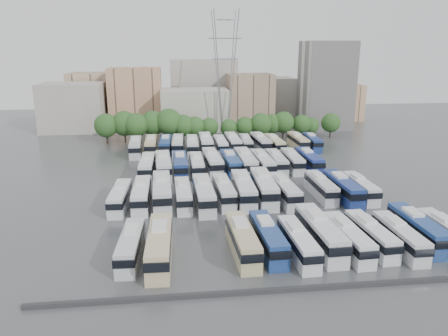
{
  "coord_description": "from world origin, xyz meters",
  "views": [
    {
      "loc": [
        -12.93,
        -72.12,
        24.7
      ],
      "look_at": [
        -3.73,
        4.38,
        3.0
      ],
      "focal_mm": 35.0,
      "sensor_mm": 36.0,
      "label": 1
    }
  ],
  "objects": [
    {
      "name": "bus_r3_s4",
      "position": [
        -8.35,
        29.03,
        1.87
      ],
      "size": [
        2.97,
        12.22,
        3.81
      ],
      "rotation": [
        0.0,
        0.0,
        -0.03
      ],
      "color": "silver",
      "rests_on": "ground"
    },
    {
      "name": "bus_r1_s10",
      "position": [
        11.61,
        -4.77,
        1.75
      ],
      "size": [
        2.52,
        11.36,
        3.56
      ],
      "rotation": [
        0.0,
        0.0,
        0.0
      ],
      "color": "silver",
      "rests_on": "ground"
    },
    {
      "name": "bus_r0_s12",
      "position": [
        18.26,
        -23.14,
        1.83
      ],
      "size": [
        2.6,
        11.89,
        3.73
      ],
      "rotation": [
        0.0,
        0.0,
        0.0
      ],
      "color": "navy",
      "rests_on": "ground"
    },
    {
      "name": "bus_r3_s2",
      "position": [
        -14.66,
        30.49,
        1.84
      ],
      "size": [
        3.04,
        12.0,
        3.74
      ],
      "rotation": [
        0.0,
        0.0,
        -0.04
      ],
      "color": "navy",
      "rests_on": "ground"
    },
    {
      "name": "bus_r1_s12",
      "position": [
        18.11,
        -5.8,
        1.7
      ],
      "size": [
        2.45,
        11.06,
        3.47
      ],
      "rotation": [
        0.0,
        0.0,
        -0.0
      ],
      "color": "silver",
      "rests_on": "ground"
    },
    {
      "name": "parapet",
      "position": [
        0.0,
        -33.0,
        0.25
      ],
      "size": [
        56.0,
        0.5,
        0.5
      ],
      "primitive_type": "cube",
      "color": "#2D2D30",
      "rests_on": "ground"
    },
    {
      "name": "bus_r2_s7",
      "position": [
        1.49,
        11.55,
        2.06
      ],
      "size": [
        3.02,
        13.38,
        4.19
      ],
      "rotation": [
        0.0,
        0.0,
        0.01
      ],
      "color": "silver",
      "rests_on": "ground"
    },
    {
      "name": "bus_r3_s7",
      "position": [
        1.63,
        30.61,
        1.91
      ],
      "size": [
        2.86,
        12.46,
        3.9
      ],
      "rotation": [
        0.0,
        0.0,
        0.01
      ],
      "color": "silver",
      "rests_on": "ground"
    },
    {
      "name": "bus_r1_s6",
      "position": [
        -1.65,
        -5.18,
        2.0
      ],
      "size": [
        3.18,
        13.07,
        4.08
      ],
      "rotation": [
        0.0,
        0.0,
        -0.03
      ],
      "color": "silver",
      "rests_on": "ground"
    },
    {
      "name": "bus_r2_s9",
      "position": [
        8.01,
        12.11,
        1.8
      ],
      "size": [
        2.71,
        11.74,
        3.67
      ],
      "rotation": [
        0.0,
        0.0,
        -0.01
      ],
      "color": "silver",
      "rests_on": "ground"
    },
    {
      "name": "bus_r0_s5",
      "position": [
        -4.86,
        -23.84,
        1.84
      ],
      "size": [
        2.92,
        11.99,
        3.74
      ],
      "rotation": [
        0.0,
        0.0,
        0.03
      ],
      "color": "tan",
      "rests_on": "ground"
    },
    {
      "name": "bus_r3_s0",
      "position": [
        -21.63,
        29.18,
        1.87
      ],
      "size": [
        3.08,
        12.2,
        3.8
      ],
      "rotation": [
        0.0,
        0.0,
        0.04
      ],
      "color": "silver",
      "rests_on": "ground"
    },
    {
      "name": "bus_r3_s8",
      "position": [
        4.83,
        30.83,
        1.68
      ],
      "size": [
        2.88,
        11.0,
        3.42
      ],
      "rotation": [
        0.0,
        0.0,
        -0.05
      ],
      "color": "silver",
      "rests_on": "ground"
    },
    {
      "name": "bus_r3_s10",
      "position": [
        11.45,
        28.63,
        1.8
      ],
      "size": [
        3.01,
        11.8,
        3.68
      ],
      "rotation": [
        0.0,
        0.0,
        0.04
      ],
      "color": "beige",
      "rests_on": "ground"
    },
    {
      "name": "bus_r3_s1",
      "position": [
        -18.1,
        30.51,
        1.85
      ],
      "size": [
        2.65,
        12.02,
        3.77
      ],
      "rotation": [
        0.0,
        0.0,
        0.0
      ],
      "color": "#CBBB8C",
      "rests_on": "ground"
    },
    {
      "name": "bus_r2_s8",
      "position": [
        4.89,
        10.99,
        1.92
      ],
      "size": [
        3.02,
        12.5,
        3.9
      ],
      "rotation": [
        0.0,
        0.0,
        0.03
      ],
      "color": "silver",
      "rests_on": "ground"
    },
    {
      "name": "bus_r3_s5",
      "position": [
        -4.99,
        30.56,
        1.99
      ],
      "size": [
        2.91,
        12.91,
        4.04
      ],
      "rotation": [
        0.0,
        0.0,
        -0.01
      ],
      "color": "white",
      "rests_on": "ground"
    },
    {
      "name": "bus_r2_s4",
      "position": [
        -8.3,
        11.77,
        1.75
      ],
      "size": [
        2.49,
        11.39,
        3.57
      ],
      "rotation": [
        0.0,
        0.0,
        0.0
      ],
      "color": "white",
      "rests_on": "ground"
    },
    {
      "name": "bus_r2_s10",
      "position": [
        11.45,
        12.49,
        1.81
      ],
      "size": [
        2.85,
        11.81,
        3.69
      ],
      "rotation": [
        0.0,
        0.0,
        -0.02
      ],
      "color": "silver",
      "rests_on": "ground"
    },
    {
      "name": "bus_r1_s2",
      "position": [
        -14.91,
        -4.79,
        2.05
      ],
      "size": [
        3.3,
        13.4,
        4.18
      ],
      "rotation": [
        0.0,
        0.0,
        0.03
      ],
      "color": "silver",
      "rests_on": "ground"
    },
    {
      "name": "bus_r0_s10",
      "position": [
        11.56,
        -23.95,
        1.68
      ],
      "size": [
        2.9,
        11.01,
        3.42
      ],
      "rotation": [
        0.0,
        0.0,
        0.05
      ],
      "color": "silver",
      "rests_on": "ground"
    },
    {
      "name": "bus_r3_s13",
      "position": [
        21.39,
        30.1,
        1.72
      ],
      "size": [
        2.99,
        11.25,
        3.5
      ],
      "rotation": [
        0.0,
        0.0,
        -0.05
      ],
      "color": "navy",
      "rests_on": "ground"
    },
    {
      "name": "bus_r0_s6",
      "position": [
        -1.63,
        -23.47,
        1.79
      ],
      "size": [
        2.86,
        11.72,
        3.66
      ],
      "rotation": [
        0.0,
        0.0,
        0.03
      ],
      "color": "navy",
      "rests_on": "ground"
    },
    {
      "name": "bus_r1_s8",
      "position": [
        4.92,
        -6.08,
        1.84
      ],
      "size": [
        3.07,
        12.05,
        3.75
      ],
      "rotation": [
        0.0,
        0.0,
        0.04
      ],
      "color": "silver",
      "rests_on": "ground"
    },
    {
      "name": "tree_line",
      "position": [
        -4.7,
        42.11,
        4.55
      ],
      "size": [
        66.23,
        7.96,
        8.89
      ],
      "color": "black",
      "rests_on": "ground"
    },
    {
      "name": "bus_r2_s3",
      "position": [
        -11.59,
        11.53,
        1.92
      ],
      "size": [
        2.78,
        12.47,
        3.91
      ],
      "rotation": [
        0.0,
        0.0,
        0.01
      ],
      "color": "navy",
      "rests_on": "ground"
    },
    {
      "name": "bus_r2_s5",
      "position": [
        -5.08,
        12.89,
        1.99
      ],
      "size": [
        3.48,
        13.05,
        4.05
      ],
      "rotation": [
        0.0,
        0.0,
        0.05
      ],
      "color": "silver",
      "rests_on": "ground"
    },
    {
      "name": "city_buildings",
      "position": [
        -7.46,
        71.86,
        7.87
      ],
      "size": [
        102.0,
        35.0,
        20.0
      ],
      "color": "#9E998E",
      "rests_on": "ground"
    },
    {
      "name": "bus_r3_s12",
      "position": [
        17.97,
        30.97,
        1.76
      ],
      "size": [
        2.78,
        11.48,
        3.58
      ],
      "rotation": [
        0.0,
        0.0,
        0.03
      ],
      "color": "beige",
      "rests_on": "ground"
    },
    {
      "name": "bus_r0_s11",
      "position": [
        14.88,
        -24.95,
        1.69
      ],
      "size": [
        2.41,
        10.98,
        3.44
      ],
      "rotation": [
        0.0,
        0.0,
        0.0
      ],
      "color": "silver",
      "rests_on": "ground"
    },
    {
      "name": "bus_r0_s7",
      "position": [
        1.77,
        -25.09,
        1.71
      ],
      "size": [
        2.7,
        11.15,
        3.48
      ],
      "rotation": [
        0.0,
        0.0,
        0.03
      ],
      "color": "silver",
      "rests_on": "ground"
    },
    {
      "name": "bus_r3_s6",
      "position": [
        -1.57,
        29.17,
        1.76
      ],
      "size": [
        2.6,
        11.42,
        3.58
      ],
      "rotation": [
        0.0,
        0.0,
        0.01
      ],
      "color": "white",
      "rests_on": "ground"
    },
    {
      "name": "electricity_pylon",
      "position": [
        2.0,
        50.0,
        18.66
      ],
      "size": [
        9.0,
        6.91,
        33.83
      ],
      "color": "slate",
      "rests_on": "ground"
    },
    {
      "name": "bus_r2_s2",
      "position": [
        -14.9,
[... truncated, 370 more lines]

